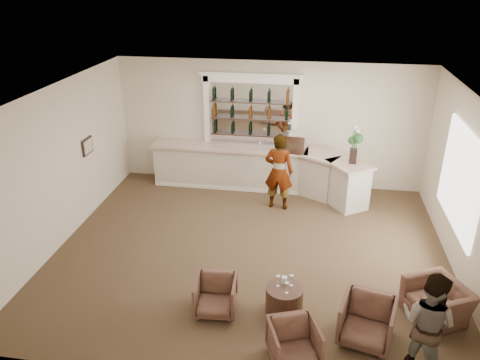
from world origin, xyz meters
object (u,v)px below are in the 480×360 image
at_px(armchair_left, 216,295).
at_px(espresso_machine, 295,143).
at_px(armchair_right, 367,321).
at_px(armchair_center, 294,344).
at_px(armchair_far, 437,301).
at_px(guest, 428,323).
at_px(flower_vase, 355,142).
at_px(cocktail_table, 284,300).
at_px(sommelier, 279,172).
at_px(bar_counter, 260,169).

height_order(armchair_left, espresso_machine, espresso_machine).
bearing_deg(armchair_right, armchair_center, -136.20).
relative_size(armchair_right, armchair_far, 0.85).
distance_m(guest, flower_vase, 5.24).
bearing_deg(armchair_center, cocktail_table, 81.52).
bearing_deg(flower_vase, espresso_machine, 158.61).
bearing_deg(flower_vase, guest, -81.24).
height_order(guest, armchair_far, guest).
distance_m(sommelier, espresso_machine, 1.05).
distance_m(armchair_right, espresso_machine, 5.50).
height_order(espresso_machine, flower_vase, flower_vase).
bearing_deg(armchair_right, sommelier, 126.68).
xyz_separation_m(bar_counter, cocktail_table, (0.99, -4.80, -0.32)).
relative_size(bar_counter, guest, 3.49).
relative_size(sommelier, armchair_center, 2.63).
relative_size(cocktail_table, sommelier, 0.33).
xyz_separation_m(sommelier, guest, (2.51, -4.74, -0.13)).
bearing_deg(flower_vase, armchair_center, -101.35).
height_order(guest, armchair_left, guest).
xyz_separation_m(armchair_center, armchair_far, (2.30, 1.37, -0.02)).
distance_m(bar_counter, espresso_machine, 1.18).
relative_size(espresso_machine, flower_vase, 0.57).
bearing_deg(armchair_right, guest, -15.96).
xyz_separation_m(sommelier, armchair_far, (2.96, -3.55, -0.64)).
distance_m(cocktail_table, espresso_machine, 4.89).
height_order(bar_counter, armchair_center, bar_counter).
bearing_deg(bar_counter, sommelier, -59.81).
bearing_deg(armchair_far, armchair_left, -110.09).
height_order(bar_counter, armchair_right, bar_counter).
bearing_deg(espresso_machine, armchair_left, -94.60).
height_order(guest, flower_vase, flower_vase).
distance_m(bar_counter, armchair_left, 4.96).
bearing_deg(cocktail_table, sommelier, 96.53).
relative_size(guest, armchair_far, 1.72).
xyz_separation_m(armchair_center, flower_vase, (1.06, 5.28, 1.35)).
xyz_separation_m(armchair_left, armchair_right, (2.47, -0.30, 0.05)).
bearing_deg(cocktail_table, armchair_center, -78.41).
bearing_deg(sommelier, cocktail_table, 103.59).
bearing_deg(armchair_left, cocktail_table, 3.71).
xyz_separation_m(armchair_left, flower_vase, (2.43, 4.36, 1.35)).
height_order(cocktail_table, armchair_right, armchair_right).
bearing_deg(armchair_center, guest, -14.62).
bearing_deg(bar_counter, armchair_left, -91.86).
bearing_deg(espresso_machine, armchair_far, -52.07).
distance_m(armchair_left, armchair_center, 1.65).
distance_m(armchair_left, espresso_machine, 5.13).
xyz_separation_m(bar_counter, flower_vase, (2.27, -0.59, 1.10)).
bearing_deg(flower_vase, armchair_right, -89.55).
distance_m(armchair_center, espresso_machine, 5.93).
height_order(sommelier, espresso_machine, sommelier).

